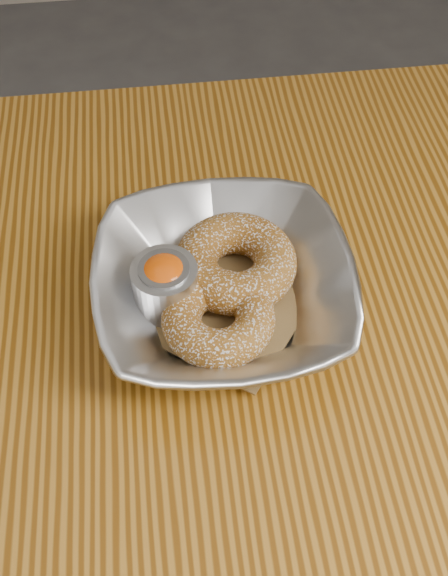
{
  "coord_description": "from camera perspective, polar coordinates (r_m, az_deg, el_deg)",
  "views": [
    {
      "loc": [
        -0.14,
        -0.33,
        1.27
      ],
      "look_at": [
        -0.09,
        0.04,
        0.78
      ],
      "focal_mm": 42.0,
      "sensor_mm": 36.0,
      "label": 1
    }
  ],
  "objects": [
    {
      "name": "parchment",
      "position": [
        0.63,
        0.0,
        -1.17
      ],
      "size": [
        0.2,
        0.2,
        0.0
      ],
      "primitive_type": "cube",
      "rotation": [
        0.0,
        0.0,
        0.92
      ],
      "color": "olive",
      "rests_on": "table"
    },
    {
      "name": "donut_front",
      "position": [
        0.6,
        -0.48,
        -2.56
      ],
      "size": [
        0.11,
        0.11,
        0.04
      ],
      "primitive_type": "torus",
      "rotation": [
        0.0,
        0.0,
        -0.05
      ],
      "color": "#8E561A",
      "rests_on": "parchment"
    },
    {
      "name": "ramekin",
      "position": [
        0.61,
        -4.99,
        0.35
      ],
      "size": [
        0.06,
        0.06,
        0.06
      ],
      "color": "#BABDC2",
      "rests_on": "table"
    },
    {
      "name": "table",
      "position": [
        0.71,
        7.78,
        -8.48
      ],
      "size": [
        1.2,
        0.8,
        0.75
      ],
      "color": "#8B5617",
      "rests_on": "ground_plane"
    },
    {
      "name": "ground_plane",
      "position": [
        1.32,
        4.5,
        -22.5
      ],
      "size": [
        4.0,
        4.0,
        0.0
      ],
      "primitive_type": "plane",
      "color": "#565659",
      "rests_on": "ground"
    },
    {
      "name": "serving_bowl",
      "position": [
        0.62,
        -0.0,
        -0.05
      ],
      "size": [
        0.24,
        0.24,
        0.06
      ],
      "primitive_type": "imported",
      "color": "#BABDC2",
      "rests_on": "table"
    },
    {
      "name": "donut_back",
      "position": [
        0.63,
        0.98,
        2.17
      ],
      "size": [
        0.15,
        0.15,
        0.04
      ],
      "primitive_type": "torus",
      "rotation": [
        0.0,
        0.0,
        0.41
      ],
      "color": "#8E561A",
      "rests_on": "parchment"
    }
  ]
}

